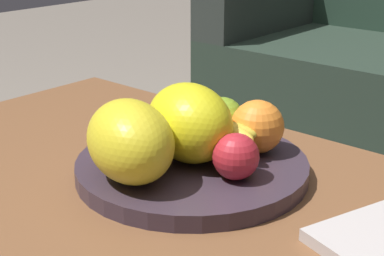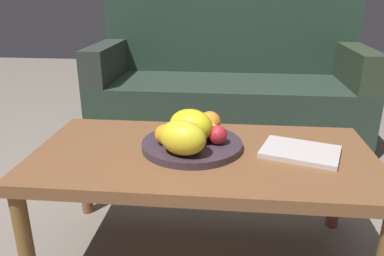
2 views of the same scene
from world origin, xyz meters
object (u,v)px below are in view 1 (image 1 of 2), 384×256
object	(u,v)px
apple_front	(236,157)
apple_left	(222,119)
melon_large_front	(130,141)
orange_front	(257,127)
coffee_table	(200,218)
melon_smaller_beside	(189,123)
fruit_bowl	(192,167)
banana_bunch	(212,135)
orange_left	(134,129)

from	to	relation	value
apple_front	apple_left	size ratio (longest dim) A/B	0.92
melon_large_front	orange_front	xyz separation A→B (m)	(0.07, 0.19, -0.02)
coffee_table	apple_front	xyz separation A→B (m)	(0.05, 0.02, 0.11)
melon_large_front	melon_smaller_beside	world-z (taller)	melon_smaller_beside
fruit_bowl	banana_bunch	world-z (taller)	banana_bunch
melon_smaller_beside	apple_left	size ratio (longest dim) A/B	2.17
orange_front	apple_front	size ratio (longest dim) A/B	1.26
orange_left	apple_front	bearing A→B (deg)	6.83
melon_large_front	apple_left	xyz separation A→B (m)	(0.00, 0.20, -0.02)
melon_smaller_beside	orange_left	size ratio (longest dim) A/B	2.21
melon_large_front	orange_front	distance (m)	0.21
coffee_table	fruit_bowl	xyz separation A→B (m)	(-0.04, 0.03, 0.06)
apple_left	banana_bunch	xyz separation A→B (m)	(0.02, -0.06, -0.00)
melon_large_front	melon_smaller_beside	xyz separation A→B (m)	(0.02, 0.10, 0.00)
fruit_bowl	orange_front	size ratio (longest dim) A/B	4.24
apple_left	banana_bunch	bearing A→B (deg)	-66.98
orange_front	apple_left	distance (m)	0.07
coffee_table	banana_bunch	distance (m)	0.13
coffee_table	banana_bunch	world-z (taller)	banana_bunch
banana_bunch	coffee_table	bearing A→B (deg)	-63.96
orange_left	apple_left	size ratio (longest dim) A/B	0.98
orange_left	apple_front	world-z (taller)	orange_left
orange_front	banana_bunch	xyz separation A→B (m)	(-0.05, -0.05, -0.01)
fruit_bowl	apple_left	distance (m)	0.11
banana_bunch	orange_left	bearing A→B (deg)	-145.03
melon_large_front	apple_front	bearing A→B (deg)	41.59
orange_front	apple_left	size ratio (longest dim) A/B	1.16
coffee_table	melon_large_front	world-z (taller)	melon_large_front
fruit_bowl	banana_bunch	distance (m)	0.06
coffee_table	orange_left	world-z (taller)	orange_left
fruit_bowl	melon_smaller_beside	distance (m)	0.07
melon_smaller_beside	apple_front	bearing A→B (deg)	-5.48
melon_smaller_beside	apple_left	bearing A→B (deg)	97.25
melon_large_front	orange_left	distance (m)	0.10
apple_front	orange_front	bearing A→B (deg)	108.67
melon_large_front	orange_front	world-z (taller)	melon_large_front
coffee_table	fruit_bowl	world-z (taller)	fruit_bowl
melon_smaller_beside	orange_left	xyz separation A→B (m)	(-0.09, -0.03, -0.02)
orange_front	apple_left	bearing A→B (deg)	176.15
fruit_bowl	melon_large_front	size ratio (longest dim) A/B	2.20
melon_large_front	apple_left	bearing A→B (deg)	88.98
fruit_bowl	orange_front	distance (m)	0.12
melon_smaller_beside	apple_front	world-z (taller)	melon_smaller_beside
orange_left	orange_front	bearing A→B (deg)	39.39
fruit_bowl	banana_bunch	xyz separation A→B (m)	(0.01, 0.04, 0.04)
fruit_bowl	apple_front	world-z (taller)	apple_front
melon_large_front	banana_bunch	world-z (taller)	melon_large_front
coffee_table	orange_left	size ratio (longest dim) A/B	16.64
apple_left	banana_bunch	distance (m)	0.06
orange_left	banana_bunch	size ratio (longest dim) A/B	0.40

